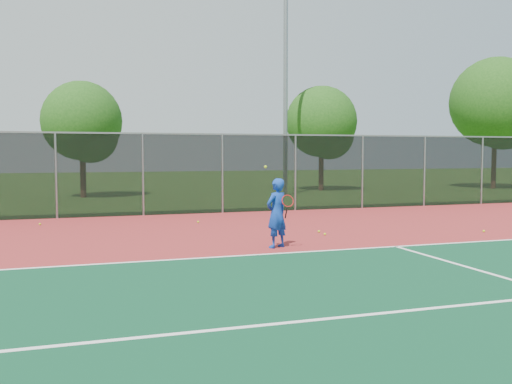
# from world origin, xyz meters

# --- Properties ---
(ground) EXTENTS (120.00, 120.00, 0.00)m
(ground) POSITION_xyz_m (0.00, 0.00, 0.00)
(ground) COLOR #2C5618
(ground) RESTS_ON ground
(court_apron) EXTENTS (30.00, 20.00, 0.02)m
(court_apron) POSITION_xyz_m (0.00, 2.00, 0.01)
(court_apron) COLOR maroon
(court_apron) RESTS_ON ground
(fence_back) EXTENTS (30.00, 0.06, 3.03)m
(fence_back) POSITION_xyz_m (0.00, 12.00, 1.56)
(fence_back) COLOR black
(fence_back) RESTS_ON court_apron
(tennis_player) EXTENTS (0.73, 0.73, 2.00)m
(tennis_player) POSITION_xyz_m (-0.81, 3.82, 0.86)
(tennis_player) COLOR #1139A2
(tennis_player) RESTS_ON court_apron
(practice_ball_0) EXTENTS (0.07, 0.07, 0.07)m
(practice_ball_0) POSITION_xyz_m (5.81, 4.43, 0.06)
(practice_ball_0) COLOR #AFD218
(practice_ball_0) RESTS_ON court_apron
(practice_ball_1) EXTENTS (0.07, 0.07, 0.07)m
(practice_ball_1) POSITION_xyz_m (1.18, 5.32, 0.06)
(practice_ball_1) COLOR #AFD218
(practice_ball_1) RESTS_ON court_apron
(practice_ball_2) EXTENTS (0.07, 0.07, 0.07)m
(practice_ball_2) POSITION_xyz_m (-6.48, 10.18, 0.06)
(practice_ball_2) COLOR #AFD218
(practice_ball_2) RESTS_ON court_apron
(practice_ball_3) EXTENTS (0.07, 0.07, 0.07)m
(practice_ball_3) POSITION_xyz_m (-1.58, 9.16, 0.06)
(practice_ball_3) COLOR #AFD218
(practice_ball_3) RESTS_ON court_apron
(practice_ball_4) EXTENTS (0.07, 0.07, 0.07)m
(practice_ball_4) POSITION_xyz_m (1.24, 5.86, 0.06)
(practice_ball_4) COLOR #AFD218
(practice_ball_4) RESTS_ON court_apron
(floodlight_n) EXTENTS (0.90, 0.40, 12.30)m
(floodlight_n) POSITION_xyz_m (5.56, 19.73, 6.92)
(floodlight_n) COLOR gray
(floodlight_n) RESTS_ON ground
(tree_back_left) EXTENTS (4.07, 4.07, 5.97)m
(tree_back_left) POSITION_xyz_m (-4.78, 21.53, 3.75)
(tree_back_left) COLOR #3D2316
(tree_back_left) RESTS_ON ground
(tree_back_mid) EXTENTS (4.32, 4.32, 6.35)m
(tree_back_mid) POSITION_xyz_m (9.17, 22.67, 3.99)
(tree_back_mid) COLOR #3D2316
(tree_back_mid) RESTS_ON ground
(tree_back_right) EXTENTS (5.69, 5.69, 8.36)m
(tree_back_right) POSITION_xyz_m (20.45, 20.84, 5.25)
(tree_back_right) COLOR #3D2316
(tree_back_right) RESTS_ON ground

